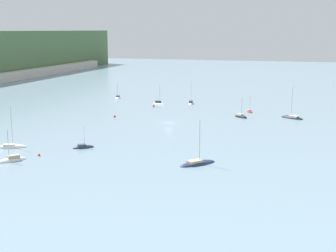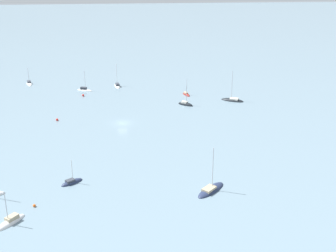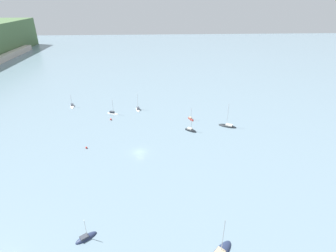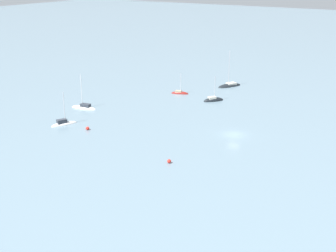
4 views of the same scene
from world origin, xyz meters
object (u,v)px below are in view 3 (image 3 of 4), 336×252
Objects in this scene: sailboat_5 at (191,119)px; sailboat_8 at (113,113)px; sailboat_2 at (72,106)px; mooring_buoy_2 at (86,148)px; sailboat_1 at (191,131)px; sailboat_9 at (138,109)px; sailboat_7 at (228,126)px; mooring_buoy_1 at (111,119)px; sailboat_4 at (86,238)px.

sailboat_5 is 0.80× the size of sailboat_8.
sailboat_2 reaches higher than mooring_buoy_2.
sailboat_2 is 9.58× the size of mooring_buoy_2.
sailboat_1 is at bearing -27.23° from sailboat_5.
sailboat_9 is at bearing 171.88° from sailboat_1.
sailboat_7 reaches higher than sailboat_5.
sailboat_9 reaches higher than mooring_buoy_1.
sailboat_2 is 1.09× the size of sailboat_5.
sailboat_9 is (20.24, 38.41, 0.05)m from sailboat_7.
sailboat_2 is 8.99× the size of mooring_buoy_1.
sailboat_9 is 38.65m from mooring_buoy_2.
sailboat_7 is at bearing 6.37° from sailboat_8.
sailboat_5 is at bearing -0.54° from sailboat_7.
sailboat_7 is (3.04, -16.03, -0.00)m from sailboat_1.
sailboat_7 is at bearing -75.30° from mooring_buoy_2.
sailboat_9 is (12.48, 23.90, 0.05)m from sailboat_5.
sailboat_8 is 6.71m from mooring_buoy_1.
sailboat_1 reaches higher than sailboat_4.
sailboat_5 is 35.31m from mooring_buoy_1.
sailboat_5 reaches higher than mooring_buoy_1.
sailboat_8 is at bearing 55.66° from sailboat_4.
mooring_buoy_1 is (-17.03, -21.32, 0.26)m from sailboat_2.
sailboat_4 is 0.56× the size of sailboat_7.
sailboat_1 is at bearing -73.73° from mooring_buoy_2.
sailboat_8 reaches higher than mooring_buoy_2.
sailboat_1 is 35.86m from mooring_buoy_1.
sailboat_8 is (7.96, 35.34, 0.07)m from sailboat_5.
sailboat_8 is 11.08× the size of mooring_buoy_2.
sailboat_2 is 1.10× the size of sailboat_4.
mooring_buoy_1 is 24.16m from mooring_buoy_2.
mooring_buoy_1 is at bearing 35.01° from sailboat_2.
sailboat_5 is 8.27× the size of mooring_buoy_1.
sailboat_5 is at bearing 55.73° from sailboat_2.
sailboat_8 reaches higher than sailboat_4.
sailboat_7 is 1.22× the size of sailboat_9.
sailboat_1 is 0.81× the size of sailboat_9.
mooring_buoy_1 is (-6.71, -0.05, 0.22)m from sailboat_8.
sailboat_2 reaches higher than sailboat_5.
sailboat_5 reaches higher than sailboat_4.
sailboat_1 is at bearing -5.15° from sailboat_8.
sailboat_5 is at bearing -61.37° from mooring_buoy_2.
sailboat_7 is at bearing 42.62° from sailboat_5.
mooring_buoy_2 is (-40.55, -15.81, 0.24)m from sailboat_2.
sailboat_1 reaches higher than sailboat_2.
mooring_buoy_2 is (-11.47, 39.28, 0.26)m from sailboat_1.
mooring_buoy_2 is (-30.23, 5.47, 0.19)m from sailboat_8.
sailboat_7 is 52.27m from sailboat_8.
sailboat_4 is 0.98× the size of sailboat_5.
sailboat_4 is 69.57m from sailboat_5.
sailboat_9 is (4.52, -11.44, -0.02)m from sailboat_8.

